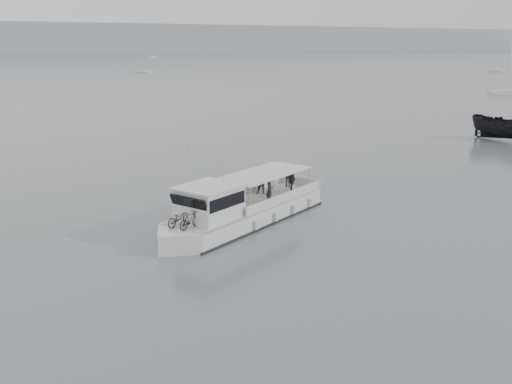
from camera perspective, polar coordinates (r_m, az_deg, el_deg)
ground at (r=32.54m, az=-4.24°, el=-2.25°), size 1400.00×1400.00×0.00m
tour_boat at (r=30.16m, az=-2.03°, el=-1.93°), size 11.68×7.12×5.09m
dark_motorboat at (r=62.56m, az=23.59°, el=5.96°), size 4.38×7.22×2.62m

